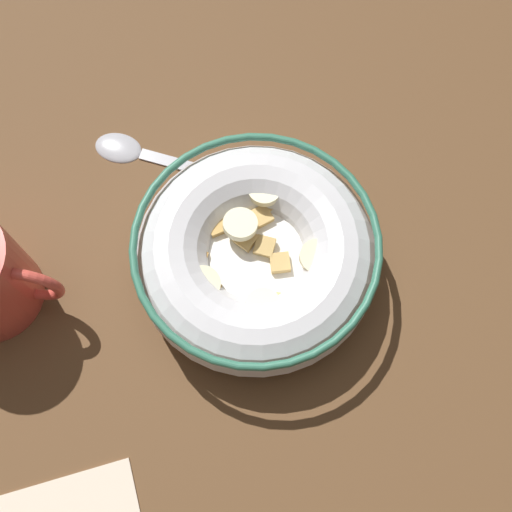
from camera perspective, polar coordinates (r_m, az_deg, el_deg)
The scene contains 3 objects.
ground_plane at distance 54.51cm, azimuth 0.00°, elevation -1.45°, with size 117.50×117.50×2.00cm, color brown.
cereal_bowl at distance 50.66cm, azimuth -0.01°, elevation 0.03°, with size 18.68×18.68×5.76cm.
spoon at distance 58.41cm, azimuth -10.00°, elevation 8.81°, with size 14.60×4.17×0.80cm.
Camera 1 is at (2.38, -17.29, 50.64)cm, focal length 46.37 mm.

